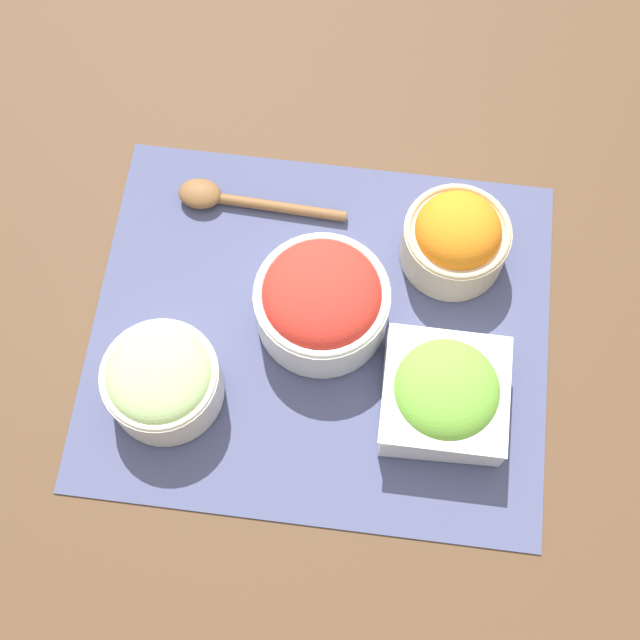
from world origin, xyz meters
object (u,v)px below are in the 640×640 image
(lettuce_bowl, at_px, (445,394))
(tomato_bowl, at_px, (322,301))
(carrot_bowl, at_px, (456,238))
(wooden_spoon, at_px, (229,199))
(cucumber_bowl, at_px, (162,380))

(lettuce_bowl, bearing_deg, tomato_bowl, -31.07)
(lettuce_bowl, distance_m, carrot_bowl, 0.17)
(tomato_bowl, xyz_separation_m, wooden_spoon, (0.12, -0.13, -0.04))
(lettuce_bowl, bearing_deg, wooden_spoon, -39.03)
(cucumber_bowl, bearing_deg, lettuce_bowl, -175.51)
(lettuce_bowl, xyz_separation_m, tomato_bowl, (0.13, -0.08, 0.01))
(tomato_bowl, bearing_deg, cucumber_bowl, 34.63)
(tomato_bowl, height_order, carrot_bowl, carrot_bowl)
(lettuce_bowl, relative_size, tomato_bowl, 0.90)
(lettuce_bowl, bearing_deg, cucumber_bowl, 4.49)
(carrot_bowl, xyz_separation_m, cucumber_bowl, (0.28, 0.19, -0.00))
(tomato_bowl, bearing_deg, carrot_bowl, -145.53)
(lettuce_bowl, relative_size, carrot_bowl, 1.11)
(wooden_spoon, bearing_deg, lettuce_bowl, 140.97)
(tomato_bowl, relative_size, wooden_spoon, 0.73)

